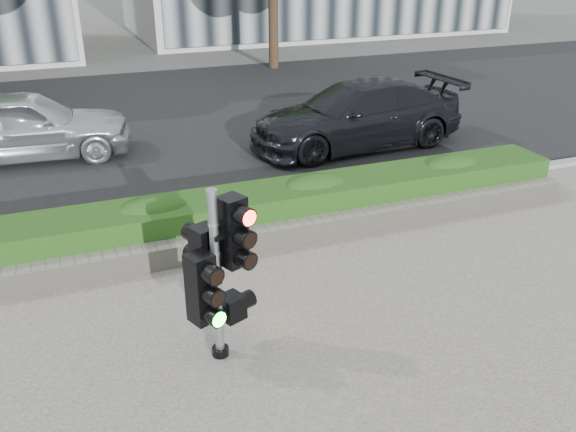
# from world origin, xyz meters

# --- Properties ---
(ground) EXTENTS (120.00, 120.00, 0.00)m
(ground) POSITION_xyz_m (0.00, 0.00, 0.00)
(ground) COLOR #51514C
(ground) RESTS_ON ground
(road) EXTENTS (60.00, 13.00, 0.02)m
(road) POSITION_xyz_m (0.00, 10.00, 0.01)
(road) COLOR black
(road) RESTS_ON ground
(curb) EXTENTS (60.00, 0.25, 0.12)m
(curb) POSITION_xyz_m (0.00, 3.15, 0.06)
(curb) COLOR gray
(curb) RESTS_ON ground
(stone_wall) EXTENTS (12.00, 0.32, 0.34)m
(stone_wall) POSITION_xyz_m (0.00, 1.90, 0.20)
(stone_wall) COLOR gray
(stone_wall) RESTS_ON sidewalk
(hedge) EXTENTS (12.00, 1.00, 0.68)m
(hedge) POSITION_xyz_m (0.00, 2.55, 0.37)
(hedge) COLOR #387223
(hedge) RESTS_ON sidewalk
(traffic_signal) EXTENTS (0.75, 0.67, 2.06)m
(traffic_signal) POSITION_xyz_m (-1.00, -0.41, 1.17)
(traffic_signal) COLOR black
(traffic_signal) RESTS_ON sidewalk
(car_silver) EXTENTS (4.54, 2.12, 1.50)m
(car_silver) POSITION_xyz_m (-3.04, 7.78, 0.77)
(car_silver) COLOR silver
(car_silver) RESTS_ON road
(car_dark) EXTENTS (5.16, 2.38, 1.46)m
(car_dark) POSITION_xyz_m (4.03, 6.02, 0.75)
(car_dark) COLOR black
(car_dark) RESTS_ON road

